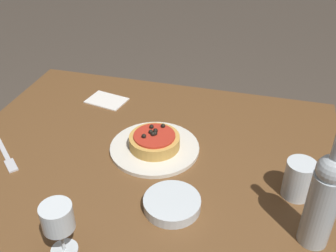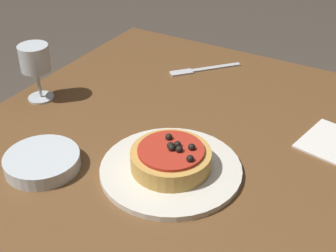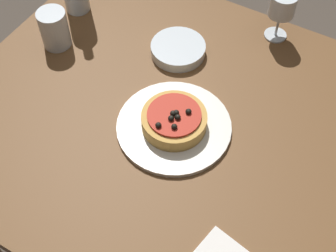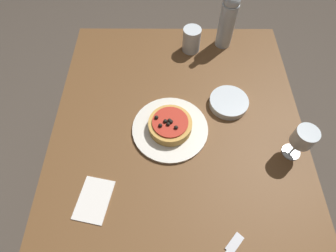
{
  "view_description": "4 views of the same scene",
  "coord_description": "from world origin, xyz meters",
  "views": [
    {
      "loc": [
        -0.31,
        0.88,
        1.51
      ],
      "look_at": [
        -0.06,
        -0.03,
        0.87
      ],
      "focal_mm": 42.0,
      "sensor_mm": 36.0,
      "label": 1
    },
    {
      "loc": [
        -0.63,
        -0.38,
        1.34
      ],
      "look_at": [
        0.01,
        -0.01,
        0.86
      ],
      "focal_mm": 50.0,
      "sensor_mm": 36.0,
      "label": 2
    },
    {
      "loc": [
        0.29,
        -0.6,
        1.68
      ],
      "look_at": [
        -0.02,
        -0.05,
        0.81
      ],
      "focal_mm": 50.0,
      "sensor_mm": 36.0,
      "label": 3
    },
    {
      "loc": [
        0.46,
        -0.03,
        1.59
      ],
      "look_at": [
        -0.01,
        -0.04,
        0.81
      ],
      "focal_mm": 28.0,
      "sensor_mm": 36.0,
      "label": 4
    }
  ],
  "objects": [
    {
      "name": "paper_napkin",
      "position": [
        0.24,
        -0.26,
        0.78
      ],
      "size": [
        0.15,
        0.12,
        0.0
      ],
      "color": "silver",
      "rests_on": "dining_table"
    },
    {
      "name": "side_bowl",
      "position": [
        -0.13,
        0.19,
        0.79
      ],
      "size": [
        0.15,
        0.15,
        0.03
      ],
      "color": "silver",
      "rests_on": "dining_table"
    },
    {
      "name": "ground_plane",
      "position": [
        0.0,
        0.0,
        0.0
      ],
      "size": [
        14.0,
        14.0,
        0.0
      ],
      "primitive_type": "plane",
      "color": "#4C4238"
    },
    {
      "name": "dinner_plate",
      "position": [
        -0.02,
        -0.03,
        0.78
      ],
      "size": [
        0.27,
        0.27,
        0.01
      ],
      "color": "silver",
      "rests_on": "dining_table"
    },
    {
      "name": "wine_bottle",
      "position": [
        -0.47,
        0.21,
        0.91
      ],
      "size": [
        0.07,
        0.07,
        0.32
      ],
      "color": "#B2BCC1",
      "rests_on": "dining_table"
    },
    {
      "name": "wine_glass",
      "position": [
        0.07,
        0.38,
        0.88
      ],
      "size": [
        0.07,
        0.07,
        0.14
      ],
      "color": "silver",
      "rests_on": "dining_table"
    },
    {
      "name": "dining_table",
      "position": [
        0.0,
        0.0,
        0.67
      ],
      "size": [
        1.14,
        0.91,
        0.78
      ],
      "color": "brown",
      "rests_on": "ground_plane"
    },
    {
      "name": "water_cup",
      "position": [
        -0.43,
        0.06,
        0.83
      ],
      "size": [
        0.08,
        0.08,
        0.11
      ],
      "color": "silver",
      "rests_on": "dining_table"
    },
    {
      "name": "pizza",
      "position": [
        -0.02,
        -0.03,
        0.81
      ],
      "size": [
        0.15,
        0.15,
        0.05
      ],
      "color": "gold",
      "rests_on": "dinner_plate"
    }
  ]
}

